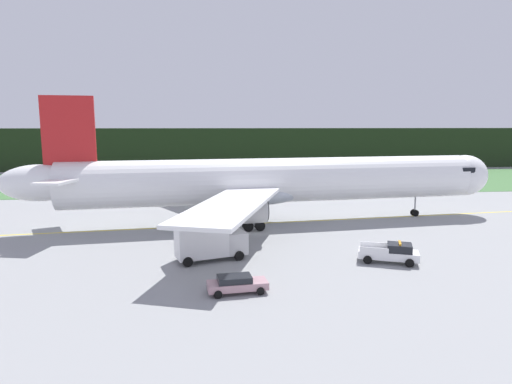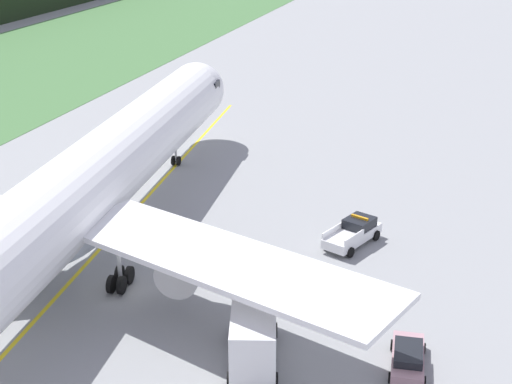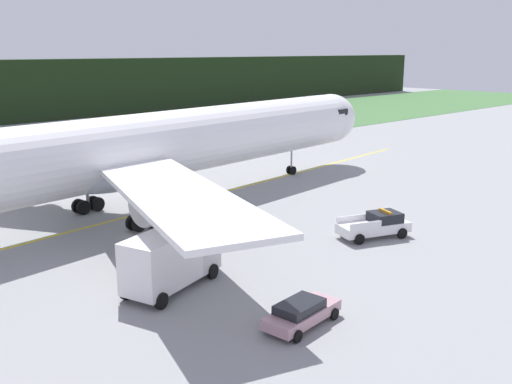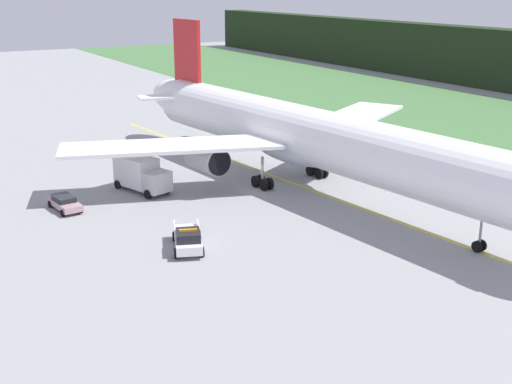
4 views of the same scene
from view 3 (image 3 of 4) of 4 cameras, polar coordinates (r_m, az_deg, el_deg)
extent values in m
plane|color=gray|center=(45.23, -10.81, -3.58)|extent=(320.00, 320.00, 0.00)
cube|color=yellow|center=(50.19, -10.28, -1.82)|extent=(82.26, 8.85, 0.01)
cylinder|color=white|center=(49.03, -10.55, 4.33)|extent=(51.97, 10.88, 5.57)
ellipsoid|color=white|center=(68.99, 7.23, 7.13)|extent=(6.67, 6.17, 5.57)
ellipsoid|color=silver|center=(47.75, -12.87, 2.10)|extent=(13.30, 7.14, 3.06)
cube|color=black|center=(67.80, 6.63, 7.86)|extent=(2.34, 5.45, 0.70)
cylinder|color=#ABABAB|center=(53.64, -21.09, 2.29)|extent=(4.68, 3.11, 2.66)
cylinder|color=black|center=(54.72, -19.01, 2.67)|extent=(0.37, 2.45, 2.45)
cube|color=white|center=(35.73, -7.84, -0.18)|extent=(12.18, 21.92, 0.35)
cylinder|color=#ABABAB|center=(39.28, -8.61, -0.87)|extent=(4.68, 3.11, 2.66)
cylinder|color=black|center=(40.74, -6.21, -0.27)|extent=(0.37, 2.45, 2.45)
cylinder|color=gray|center=(63.62, 3.47, 3.32)|extent=(0.20, 0.20, 2.67)
cylinder|color=black|center=(64.03, 3.27, 2.17)|extent=(0.92, 0.31, 0.90)
cylinder|color=black|center=(63.72, 3.64, 2.11)|extent=(0.92, 0.31, 0.90)
cylinder|color=gray|center=(50.53, -16.12, 0.22)|extent=(0.28, 0.28, 2.67)
cylinder|color=black|center=(50.94, -15.15, -1.15)|extent=(1.22, 0.42, 1.20)
cylinder|color=black|center=(51.50, -15.59, -1.02)|extent=(1.22, 0.42, 1.20)
cylinder|color=black|center=(50.20, -16.46, -1.46)|extent=(1.22, 0.42, 1.20)
cylinder|color=black|center=(50.77, -16.89, -1.32)|extent=(1.22, 0.42, 1.20)
cylinder|color=gray|center=(44.80, -10.99, -1.18)|extent=(0.28, 0.28, 2.67)
cylinder|color=black|center=(45.83, -10.50, -2.55)|extent=(1.22, 0.42, 1.20)
cylinder|color=black|center=(45.31, -9.95, -2.72)|extent=(1.22, 0.42, 1.20)
cylinder|color=black|center=(45.01, -11.89, -2.92)|extent=(1.22, 0.42, 1.20)
cylinder|color=black|center=(44.48, -11.34, -3.09)|extent=(1.22, 0.42, 1.20)
cube|color=white|center=(43.21, 11.35, -3.41)|extent=(5.62, 3.73, 0.70)
cube|color=black|center=(43.53, 12.44, -2.38)|extent=(2.62, 2.45, 0.70)
cube|color=white|center=(43.14, 9.30, -2.55)|extent=(2.39, 1.00, 0.45)
cube|color=white|center=(41.63, 10.65, -3.22)|extent=(2.39, 1.00, 0.45)
cube|color=orange|center=(43.42, 12.47, -1.83)|extent=(0.68, 1.36, 0.16)
cylinder|color=black|center=(45.08, 12.53, -3.22)|extent=(0.80, 0.50, 0.76)
cylinder|color=black|center=(43.53, 14.03, -3.92)|extent=(0.80, 0.50, 0.76)
cylinder|color=black|center=(43.20, 8.61, -3.79)|extent=(0.80, 0.50, 0.76)
cylinder|color=black|center=(41.57, 10.03, -4.55)|extent=(0.80, 0.50, 0.76)
cube|color=#BDBDBE|center=(35.44, -5.89, -5.83)|extent=(2.51, 2.85, 2.00)
cube|color=white|center=(32.88, -9.19, -6.66)|extent=(5.05, 3.62, 2.93)
cylinder|color=#99999E|center=(34.10, -8.13, -8.66)|extent=(0.77, 0.32, 1.04)
cylinder|color=#99999E|center=(32.81, -10.10, -9.67)|extent=(0.77, 0.32, 1.04)
cylinder|color=black|center=(36.45, -7.40, -6.98)|extent=(0.94, 0.51, 0.90)
cylinder|color=black|center=(35.14, -4.24, -7.71)|extent=(0.94, 0.51, 0.90)
cylinder|color=black|center=(33.04, -12.49, -9.45)|extent=(0.94, 0.51, 0.90)
cylinder|color=black|center=(31.58, -9.20, -10.41)|extent=(0.94, 0.51, 0.90)
cube|color=#B28791|center=(29.54, 4.51, -11.78)|extent=(4.62, 2.19, 0.55)
cube|color=black|center=(29.16, 4.26, -11.04)|extent=(2.65, 1.77, 0.45)
cylinder|color=black|center=(31.27, 4.89, -10.83)|extent=(0.62, 0.24, 0.60)
cylinder|color=black|center=(30.39, 7.64, -11.67)|extent=(0.62, 0.24, 0.60)
cylinder|color=black|center=(29.02, 1.19, -12.83)|extent=(0.62, 0.24, 0.60)
cylinder|color=black|center=(28.07, 4.06, -13.84)|extent=(0.62, 0.24, 0.60)
camera|label=1|loc=(22.44, 82.50, -0.56)|focal=30.64mm
camera|label=2|loc=(23.89, -94.95, 26.69)|focal=52.08mm
camera|label=4|loc=(79.36, 45.47, 14.50)|focal=47.37mm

